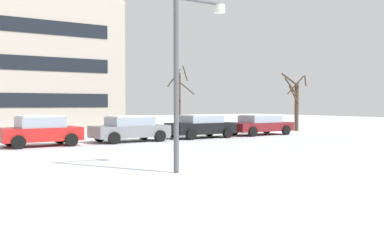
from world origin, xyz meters
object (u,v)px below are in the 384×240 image
Objects in this scene: street_lamp at (186,63)px; parked_car_gray at (130,128)px; parked_car_red at (40,131)px; parked_car_black at (201,126)px; parked_car_maroon at (260,125)px.

street_lamp is 11.66m from parked_car_gray.
parked_car_gray is at bearing 73.88° from street_lamp.
street_lamp is 11.32m from parked_car_red.
parked_car_gray reaches higher than parked_car_black.
parked_car_maroon is at bearing 0.87° from parked_car_red.
parked_car_maroon is at bearing 41.02° from street_lamp.
parked_car_red reaches higher than parked_car_gray.
parked_car_maroon is (4.81, 0.04, -0.03)m from parked_car_black.
street_lamp is 13.90m from parked_car_black.
parked_car_black reaches higher than parked_car_maroon.
parked_car_black is 0.91× the size of parked_car_maroon.
parked_car_red is 4.81m from parked_car_gray.
parked_car_black is (9.62, 0.18, -0.03)m from parked_car_red.
parked_car_red is 0.84× the size of parked_car_maroon.
street_lamp is at bearing -81.36° from parked_car_red.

